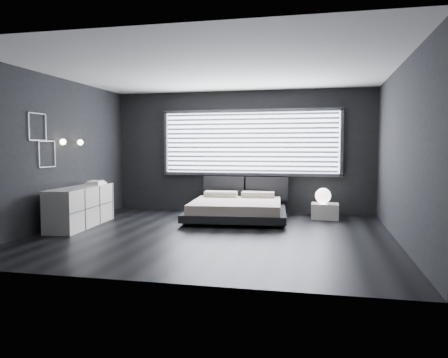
# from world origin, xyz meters

# --- Properties ---
(room) EXTENTS (6.04, 6.00, 2.80)m
(room) POSITION_xyz_m (0.00, 0.00, 1.40)
(room) COLOR black
(room) RESTS_ON ground
(window) EXTENTS (4.14, 0.09, 1.52)m
(window) POSITION_xyz_m (0.20, 2.70, 1.61)
(window) COLOR white
(window) RESTS_ON ground
(headboard) EXTENTS (1.96, 0.16, 0.52)m
(headboard) POSITION_xyz_m (0.11, 2.64, 0.57)
(headboard) COLOR black
(headboard) RESTS_ON ground
(sconce_near) EXTENTS (0.18, 0.11, 0.11)m
(sconce_near) POSITION_xyz_m (-2.88, 0.05, 1.60)
(sconce_near) COLOR silver
(sconce_near) RESTS_ON ground
(sconce_far) EXTENTS (0.18, 0.11, 0.11)m
(sconce_far) POSITION_xyz_m (-2.88, 0.65, 1.60)
(sconce_far) COLOR silver
(sconce_far) RESTS_ON ground
(wall_art_upper) EXTENTS (0.01, 0.48, 0.48)m
(wall_art_upper) POSITION_xyz_m (-2.98, -0.55, 1.85)
(wall_art_upper) COLOR #47474C
(wall_art_upper) RESTS_ON ground
(wall_art_lower) EXTENTS (0.01, 0.48, 0.48)m
(wall_art_lower) POSITION_xyz_m (-2.98, -0.30, 1.38)
(wall_art_lower) COLOR #47474C
(wall_art_lower) RESTS_ON ground
(bed) EXTENTS (2.19, 2.10, 0.52)m
(bed) POSITION_xyz_m (0.10, 1.59, 0.24)
(bed) COLOR black
(bed) RESTS_ON ground
(nightstand) EXTENTS (0.56, 0.47, 0.33)m
(nightstand) POSITION_xyz_m (1.89, 2.12, 0.16)
(nightstand) COLOR white
(nightstand) RESTS_ON ground
(orb_lamp) EXTENTS (0.32, 0.32, 0.32)m
(orb_lamp) POSITION_xyz_m (1.85, 2.12, 0.49)
(orb_lamp) COLOR white
(orb_lamp) RESTS_ON nightstand
(dresser) EXTENTS (0.67, 1.92, 0.75)m
(dresser) POSITION_xyz_m (-2.65, 0.23, 0.38)
(dresser) COLOR white
(dresser) RESTS_ON ground
(book_stack) EXTENTS (0.30, 0.39, 0.08)m
(book_stack) POSITION_xyz_m (-2.63, 0.77, 0.79)
(book_stack) COLOR white
(book_stack) RESTS_ON dresser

